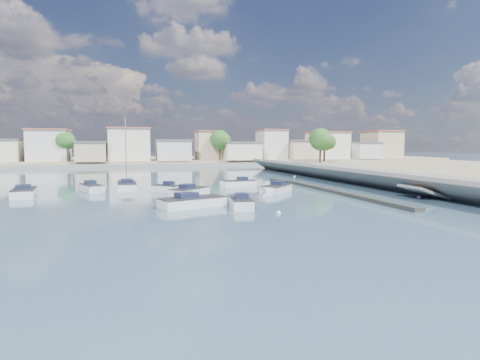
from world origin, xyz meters
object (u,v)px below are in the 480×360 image
at_px(motorboat_d, 275,189).
at_px(motorboat_h, 196,202).
at_px(motorboat_e, 24,193).
at_px(motorboat_c, 238,184).
at_px(motorboat_g, 92,189).
at_px(motorboat_a, 241,203).
at_px(motorboat_f, 165,189).
at_px(sailboat, 127,185).
at_px(motorboat_b, 191,192).

xyz_separation_m(motorboat_d, motorboat_h, (-10.27, -7.57, 0.00)).
bearing_deg(motorboat_d, motorboat_e, 170.86).
relative_size(motorboat_c, motorboat_e, 0.79).
bearing_deg(motorboat_g, motorboat_a, -49.18).
xyz_separation_m(motorboat_e, motorboat_f, (14.55, -0.42, -0.00)).
distance_m(motorboat_a, motorboat_f, 13.93).
bearing_deg(motorboat_g, motorboat_e, -161.71).
bearing_deg(motorboat_e, motorboat_g, 18.29).
bearing_deg(motorboat_e, motorboat_f, -1.64).
relative_size(motorboat_c, motorboat_d, 0.96).
height_order(motorboat_a, motorboat_g, same).
xyz_separation_m(motorboat_e, sailboat, (10.33, 4.51, 0.03)).
distance_m(motorboat_b, motorboat_c, 10.08).
height_order(motorboat_f, motorboat_g, same).
xyz_separation_m(motorboat_a, motorboat_c, (4.19, 16.39, 0.00)).
bearing_deg(motorboat_c, motorboat_f, -159.67).
distance_m(motorboat_c, motorboat_h, 16.88).
bearing_deg(motorboat_f, motorboat_d, -17.87).
relative_size(motorboat_d, motorboat_e, 0.82).
bearing_deg(motorboat_f, motorboat_b, -56.27).
relative_size(motorboat_h, sailboat, 0.72).
xyz_separation_m(motorboat_c, motorboat_e, (-24.06, -3.11, -0.00)).
relative_size(motorboat_c, motorboat_h, 0.75).
bearing_deg(motorboat_h, sailboat, 109.73).
bearing_deg(motorboat_g, motorboat_c, 3.10).
xyz_separation_m(motorboat_b, motorboat_f, (-2.45, 3.67, 0.00)).
height_order(motorboat_b, motorboat_d, same).
relative_size(motorboat_d, sailboat, 0.56).
height_order(motorboat_e, motorboat_g, same).
bearing_deg(motorboat_f, motorboat_c, 20.33).
relative_size(motorboat_f, sailboat, 0.39).
distance_m(motorboat_d, motorboat_g, 20.94).
height_order(motorboat_b, motorboat_c, same).
relative_size(motorboat_g, sailboat, 0.55).
xyz_separation_m(motorboat_a, motorboat_d, (6.59, 9.03, -0.00)).
relative_size(motorboat_d, motorboat_h, 0.78).
bearing_deg(motorboat_e, motorboat_d, -9.14).
height_order(motorboat_g, sailboat, sailboat).
height_order(motorboat_d, motorboat_e, same).
height_order(motorboat_b, motorboat_e, same).
bearing_deg(motorboat_g, sailboat, 31.79).
bearing_deg(motorboat_e, motorboat_c, 7.36).
height_order(motorboat_b, motorboat_h, same).
bearing_deg(sailboat, motorboat_e, -156.40).
height_order(motorboat_d, motorboat_f, same).
distance_m(motorboat_c, motorboat_g, 17.56).
xyz_separation_m(motorboat_d, motorboat_f, (-11.91, 3.84, 0.00)).
bearing_deg(motorboat_c, motorboat_b, -134.48).
distance_m(motorboat_f, motorboat_h, 11.53).
relative_size(motorboat_a, motorboat_h, 0.75).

